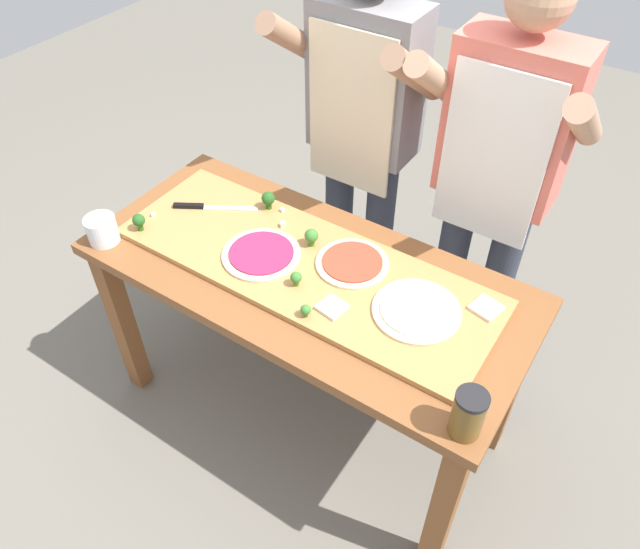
{
  "coord_description": "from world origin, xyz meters",
  "views": [
    {
      "loc": [
        0.84,
        -1.18,
        2.18
      ],
      "look_at": [
        0.06,
        -0.01,
        0.82
      ],
      "focal_mm": 34.11,
      "sensor_mm": 36.0,
      "label": 1
    }
  ],
  "objects_px": {
    "cheese_crumble_c": "(282,210)",
    "pizza_whole_white_garlic": "(417,310)",
    "chefs_knife": "(204,207)",
    "cook_right": "(498,170)",
    "prep_table": "(306,297)",
    "broccoli_floret_center_right": "(306,310)",
    "cheese_crumble_a": "(283,224)",
    "flour_cup": "(102,231)",
    "pizza_slice_near_left": "(486,308)",
    "pizza_whole_beet_magenta": "(261,254)",
    "pizza_slice_center": "(332,307)",
    "pizza_whole_tomato_red": "(352,263)",
    "broccoli_floret_back_right": "(296,278)",
    "cook_left": "(363,125)",
    "broccoli_floret_center_left": "(268,199)",
    "sauce_jar": "(468,414)",
    "cheese_crumble_b": "(153,214)",
    "broccoli_floret_front_right": "(311,236)",
    "broccoli_floret_front_mid": "(139,221)"
  },
  "relations": [
    {
      "from": "prep_table",
      "to": "broccoli_floret_back_right",
      "type": "relative_size",
      "value": 28.76
    },
    {
      "from": "cheese_crumble_c",
      "to": "sauce_jar",
      "type": "bearing_deg",
      "value": -26.81
    },
    {
      "from": "broccoli_floret_center_right",
      "to": "broccoli_floret_back_right",
      "type": "bearing_deg",
      "value": 137.12
    },
    {
      "from": "pizza_whole_beet_magenta",
      "to": "broccoli_floret_center_right",
      "type": "height_order",
      "value": "broccoli_floret_center_right"
    },
    {
      "from": "prep_table",
      "to": "cook_right",
      "type": "distance_m",
      "value": 0.79
    },
    {
      "from": "pizza_whole_tomato_red",
      "to": "flour_cup",
      "type": "height_order",
      "value": "flour_cup"
    },
    {
      "from": "broccoli_floret_back_right",
      "to": "pizza_slice_near_left",
      "type": "bearing_deg",
      "value": 23.29
    },
    {
      "from": "cheese_crumble_c",
      "to": "cook_left",
      "type": "relative_size",
      "value": 0.01
    },
    {
      "from": "broccoli_floret_center_right",
      "to": "cheese_crumble_b",
      "type": "distance_m",
      "value": 0.73
    },
    {
      "from": "pizza_slice_center",
      "to": "broccoli_floret_center_right",
      "type": "height_order",
      "value": "broccoli_floret_center_right"
    },
    {
      "from": "cheese_crumble_c",
      "to": "chefs_knife",
      "type": "bearing_deg",
      "value": -150.5
    },
    {
      "from": "chefs_knife",
      "to": "broccoli_floret_back_right",
      "type": "xyz_separation_m",
      "value": [
        0.51,
        -0.14,
        0.03
      ]
    },
    {
      "from": "pizza_slice_center",
      "to": "broccoli_floret_center_left",
      "type": "relative_size",
      "value": 1.12
    },
    {
      "from": "broccoli_floret_front_right",
      "to": "sauce_jar",
      "type": "xyz_separation_m",
      "value": [
        0.72,
        -0.37,
        0.01
      ]
    },
    {
      "from": "prep_table",
      "to": "cook_left",
      "type": "bearing_deg",
      "value": 103.96
    },
    {
      "from": "cook_left",
      "to": "pizza_whole_white_garlic",
      "type": "bearing_deg",
      "value": -47.15
    },
    {
      "from": "pizza_whole_white_garlic",
      "to": "broccoli_floret_front_right",
      "type": "bearing_deg",
      "value": 169.67
    },
    {
      "from": "cheese_crumble_a",
      "to": "flour_cup",
      "type": "xyz_separation_m",
      "value": [
        -0.49,
        -0.38,
        0.01
      ]
    },
    {
      "from": "broccoli_floret_center_left",
      "to": "broccoli_floret_back_right",
      "type": "relative_size",
      "value": 1.31
    },
    {
      "from": "pizza_slice_center",
      "to": "broccoli_floret_back_right",
      "type": "xyz_separation_m",
      "value": [
        -0.15,
        0.02,
        0.03
      ]
    },
    {
      "from": "pizza_whole_white_garlic",
      "to": "prep_table",
      "type": "bearing_deg",
      "value": -177.62
    },
    {
      "from": "prep_table",
      "to": "broccoli_floret_center_right",
      "type": "height_order",
      "value": "broccoli_floret_center_right"
    },
    {
      "from": "pizza_whole_tomato_red",
      "to": "cheese_crumble_c",
      "type": "relative_size",
      "value": 18.45
    },
    {
      "from": "pizza_whole_beet_magenta",
      "to": "broccoli_floret_back_right",
      "type": "bearing_deg",
      "value": -15.56
    },
    {
      "from": "flour_cup",
      "to": "broccoli_floret_center_right",
      "type": "bearing_deg",
      "value": 5.52
    },
    {
      "from": "pizza_whole_white_garlic",
      "to": "cheese_crumble_b",
      "type": "bearing_deg",
      "value": -174.2
    },
    {
      "from": "broccoli_floret_center_right",
      "to": "pizza_whole_tomato_red",
      "type": "bearing_deg",
      "value": 90.29
    },
    {
      "from": "pizza_whole_white_garlic",
      "to": "sauce_jar",
      "type": "xyz_separation_m",
      "value": [
        0.28,
        -0.29,
        0.05
      ]
    },
    {
      "from": "broccoli_floret_back_right",
      "to": "flour_cup",
      "type": "xyz_separation_m",
      "value": [
        -0.69,
        -0.17,
        -0.01
      ]
    },
    {
      "from": "chefs_knife",
      "to": "cook_right",
      "type": "relative_size",
      "value": 0.16
    },
    {
      "from": "pizza_slice_near_left",
      "to": "pizza_whole_beet_magenta",
      "type": "bearing_deg",
      "value": -165.63
    },
    {
      "from": "pizza_whole_white_garlic",
      "to": "pizza_slice_center",
      "type": "bearing_deg",
      "value": -149.74
    },
    {
      "from": "pizza_whole_beet_magenta",
      "to": "broccoli_floret_front_mid",
      "type": "relative_size",
      "value": 4.06
    },
    {
      "from": "chefs_knife",
      "to": "cheese_crumble_a",
      "type": "distance_m",
      "value": 0.31
    },
    {
      "from": "flour_cup",
      "to": "sauce_jar",
      "type": "xyz_separation_m",
      "value": [
        1.35,
        -0.01,
        0.03
      ]
    },
    {
      "from": "broccoli_floret_front_right",
      "to": "cheese_crumble_a",
      "type": "distance_m",
      "value": 0.14
    },
    {
      "from": "cheese_crumble_c",
      "to": "pizza_whole_tomato_red",
      "type": "bearing_deg",
      "value": -15.89
    },
    {
      "from": "broccoli_floret_center_right",
      "to": "broccoli_floret_center_left",
      "type": "bearing_deg",
      "value": 138.65
    },
    {
      "from": "flour_cup",
      "to": "cook_left",
      "type": "height_order",
      "value": "cook_left"
    },
    {
      "from": "pizza_slice_near_left",
      "to": "cheese_crumble_b",
      "type": "height_order",
      "value": "cheese_crumble_b"
    },
    {
      "from": "broccoli_floret_center_right",
      "to": "cheese_crumble_c",
      "type": "relative_size",
      "value": 3.33
    },
    {
      "from": "cheese_crumble_c",
      "to": "pizza_whole_white_garlic",
      "type": "bearing_deg",
      "value": -15.51
    },
    {
      "from": "pizza_whole_tomato_red",
      "to": "sauce_jar",
      "type": "relative_size",
      "value": 1.62
    },
    {
      "from": "cook_left",
      "to": "pizza_whole_beet_magenta",
      "type": "bearing_deg",
      "value": -90.0
    },
    {
      "from": "pizza_slice_near_left",
      "to": "broccoli_floret_center_right",
      "type": "relative_size",
      "value": 1.88
    },
    {
      "from": "chefs_knife",
      "to": "pizza_slice_near_left",
      "type": "height_order",
      "value": "chefs_knife"
    },
    {
      "from": "prep_table",
      "to": "pizza_slice_center",
      "type": "xyz_separation_m",
      "value": [
        0.17,
        -0.11,
        0.15
      ]
    },
    {
      "from": "prep_table",
      "to": "pizza_whole_beet_magenta",
      "type": "relative_size",
      "value": 5.7
    },
    {
      "from": "cook_left",
      "to": "broccoli_floret_center_left",
      "type": "bearing_deg",
      "value": -107.6
    },
    {
      "from": "pizza_whole_white_garlic",
      "to": "pizza_slice_near_left",
      "type": "relative_size",
      "value": 3.32
    }
  ]
}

